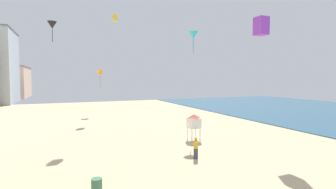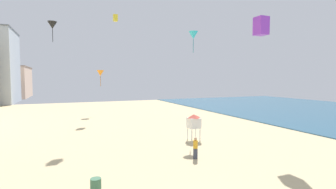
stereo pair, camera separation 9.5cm
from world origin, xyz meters
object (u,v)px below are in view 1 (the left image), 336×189
object	(u,v)px
beach_trash_bin	(97,187)
kite_yellow_box	(115,18)
kite_flyer	(196,147)
lifeguard_stand	(194,121)
kite_orange_delta	(100,73)
kite_cyan_delta	(193,35)
kite_black_delta	(52,25)
kite_purple_box	(261,26)

from	to	relation	value
beach_trash_bin	kite_yellow_box	bearing A→B (deg)	77.03
beach_trash_bin	kite_yellow_box	distance (m)	34.66
kite_flyer	kite_yellow_box	bearing A→B (deg)	-115.61
lifeguard_stand	beach_trash_bin	world-z (taller)	lifeguard_stand
beach_trash_bin	kite_flyer	bearing A→B (deg)	23.19
beach_trash_bin	kite_orange_delta	world-z (taller)	kite_orange_delta
kite_flyer	kite_cyan_delta	distance (m)	13.70
lifeguard_stand	kite_cyan_delta	bearing A→B (deg)	41.82
lifeguard_stand	kite_black_delta	xyz separation A→B (m)	(-12.80, 10.04, 10.27)
kite_cyan_delta	kite_orange_delta	distance (m)	21.35
kite_yellow_box	kite_black_delta	bearing A→B (deg)	-129.20
kite_black_delta	kite_orange_delta	distance (m)	15.38
beach_trash_bin	kite_yellow_box	xyz separation A→B (m)	(6.91, 30.02, 15.89)
kite_cyan_delta	kite_orange_delta	bearing A→B (deg)	110.92
kite_black_delta	kite_cyan_delta	bearing A→B (deg)	-25.45
kite_black_delta	kite_orange_delta	xyz separation A→B (m)	(6.91, 12.76, -5.09)
kite_cyan_delta	kite_purple_box	size ratio (longest dim) A/B	1.44
lifeguard_stand	kite_cyan_delta	distance (m)	9.69
kite_yellow_box	kite_purple_box	xyz separation A→B (m)	(8.29, -25.16, -5.53)
kite_flyer	lifeguard_stand	size ratio (longest dim) A/B	0.64
kite_flyer	kite_cyan_delta	size ratio (longest dim) A/B	0.70
lifeguard_stand	kite_cyan_delta	size ratio (longest dim) A/B	1.09
lifeguard_stand	kite_yellow_box	world-z (taller)	kite_yellow_box
kite_flyer	kite_cyan_delta	bearing A→B (deg)	-144.29
beach_trash_bin	kite_purple_box	bearing A→B (deg)	17.72
kite_yellow_box	beach_trash_bin	bearing A→B (deg)	-102.97
kite_purple_box	kite_orange_delta	bearing A→B (deg)	112.12
kite_flyer	kite_orange_delta	distance (m)	28.85
kite_orange_delta	kite_purple_box	world-z (taller)	kite_purple_box
kite_flyer	kite_orange_delta	bearing A→B (deg)	-110.69
kite_orange_delta	kite_black_delta	bearing A→B (deg)	-118.42
kite_flyer	lifeguard_stand	xyz separation A→B (m)	(2.68, 5.21, 0.92)
kite_yellow_box	kite_purple_box	bearing A→B (deg)	-71.76
kite_black_delta	kite_yellow_box	world-z (taller)	kite_yellow_box
kite_purple_box	beach_trash_bin	bearing A→B (deg)	-162.28
lifeguard_stand	kite_yellow_box	xyz separation A→B (m)	(-3.44, 21.52, 14.50)
kite_cyan_delta	beach_trash_bin	bearing A→B (deg)	-135.66
kite_flyer	kite_cyan_delta	xyz separation A→B (m)	(4.29, 8.40, 9.93)
kite_orange_delta	kite_flyer	bearing A→B (deg)	-83.47
kite_black_delta	kite_orange_delta	world-z (taller)	kite_black_delta
lifeguard_stand	kite_black_delta	bearing A→B (deg)	120.49
kite_flyer	kite_orange_delta	xyz separation A→B (m)	(-3.21, 28.02, 6.11)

